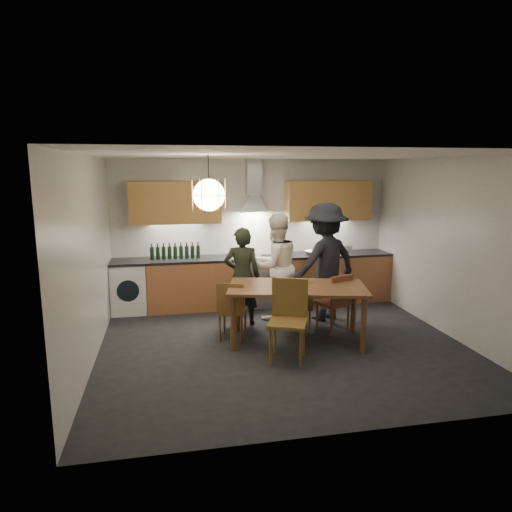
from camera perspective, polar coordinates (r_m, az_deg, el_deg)
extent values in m
plane|color=black|center=(6.54, 3.30, -10.95)|extent=(5.00, 5.00, 0.00)
cube|color=silver|center=(8.35, -0.45, 3.08)|extent=(5.00, 0.02, 2.60)
cube|color=silver|center=(4.09, 11.37, -5.28)|extent=(5.00, 0.02, 2.60)
cube|color=silver|center=(6.06, -20.11, -0.52)|extent=(0.02, 4.50, 2.60)
cube|color=silver|center=(7.22, 23.02, 1.00)|extent=(0.02, 4.50, 2.60)
cube|color=white|center=(6.08, 3.56, 12.47)|extent=(5.00, 4.50, 0.02)
cube|color=#BE7749|center=(8.08, -8.27, -3.57)|extent=(1.45, 0.60, 0.86)
cube|color=#BE7749|center=(8.62, 9.62, -2.72)|extent=(2.05, 0.60, 0.86)
cube|color=white|center=(8.10, -15.54, -3.86)|extent=(0.58, 0.58, 0.85)
cube|color=black|center=(7.98, -10.51, -0.52)|extent=(2.05, 0.62, 0.04)
cube|color=black|center=(8.53, 9.72, 0.23)|extent=(2.05, 0.62, 0.04)
cube|color=silver|center=(8.23, -0.06, -3.42)|extent=(0.90, 0.60, 0.80)
cube|color=black|center=(7.96, 0.34, -4.05)|extent=(0.78, 0.02, 0.42)
cube|color=slate|center=(8.13, -0.06, -0.41)|extent=(0.90, 0.60, 0.08)
cube|color=silver|center=(7.87, 0.31, -0.35)|extent=(0.90, 0.08, 0.04)
cube|color=tan|center=(7.97, -10.04, 6.60)|extent=(1.55, 0.35, 0.72)
cube|color=tan|center=(8.49, 8.99, 6.88)|extent=(1.55, 0.35, 0.72)
cube|color=silver|center=(8.14, -0.29, 9.88)|extent=(0.26, 0.22, 0.62)
cylinder|color=black|center=(5.80, -5.96, 10.05)|extent=(0.01, 0.01, 0.50)
sphere|color=#FFE0A5|center=(5.81, -5.91, 7.59)|extent=(0.40, 0.40, 0.40)
torus|color=gold|center=(5.81, -5.91, 7.59)|extent=(0.43, 0.43, 0.01)
cube|color=brown|center=(6.44, 5.15, -3.94)|extent=(2.08, 1.38, 0.04)
cylinder|color=brown|center=(6.20, -2.89, -8.40)|extent=(0.07, 0.07, 0.76)
cylinder|color=brown|center=(6.95, -2.30, -6.27)|extent=(0.07, 0.07, 0.76)
cylinder|color=brown|center=(6.29, 13.29, -8.40)|extent=(0.07, 0.07, 0.76)
cylinder|color=brown|center=(7.03, 12.10, -6.31)|extent=(0.07, 0.07, 0.76)
cube|color=brown|center=(6.63, -2.94, -6.81)|extent=(0.49, 0.49, 0.04)
cube|color=brown|center=(6.39, -3.24, -5.30)|extent=(0.38, 0.16, 0.43)
cylinder|color=brown|center=(6.82, -1.36, -8.22)|extent=(0.03, 0.03, 0.40)
cylinder|color=brown|center=(6.52, -1.79, -9.11)|extent=(0.03, 0.03, 0.40)
cylinder|color=brown|center=(6.87, -3.99, -8.09)|extent=(0.03, 0.03, 0.40)
cylinder|color=brown|center=(6.58, -4.53, -8.96)|extent=(0.03, 0.03, 0.40)
cube|color=brown|center=(6.88, 5.20, -6.37)|extent=(0.38, 0.38, 0.04)
cube|color=brown|center=(6.67, 5.61, -4.98)|extent=(0.37, 0.04, 0.40)
cylinder|color=brown|center=(7.12, 6.02, -7.53)|extent=(0.03, 0.03, 0.38)
cylinder|color=brown|center=(6.85, 6.71, -8.29)|extent=(0.03, 0.03, 0.38)
cylinder|color=brown|center=(7.05, 3.67, -7.69)|extent=(0.03, 0.03, 0.38)
cylinder|color=brown|center=(6.77, 4.27, -8.47)|extent=(0.03, 0.03, 0.38)
cube|color=brown|center=(7.01, 9.58, -5.82)|extent=(0.52, 0.52, 0.04)
cube|color=brown|center=(6.81, 10.66, -4.24)|extent=(0.39, 0.18, 0.44)
cylinder|color=brown|center=(7.30, 9.66, -7.02)|extent=(0.03, 0.03, 0.41)
cylinder|color=brown|center=(7.07, 11.42, -7.67)|extent=(0.03, 0.03, 0.41)
cylinder|color=brown|center=(7.09, 7.64, -7.48)|extent=(0.03, 0.03, 0.41)
cylinder|color=brown|center=(6.86, 9.39, -8.18)|extent=(0.03, 0.03, 0.41)
cube|color=brown|center=(5.86, 3.98, -8.35)|extent=(0.61, 0.61, 0.04)
cube|color=brown|center=(5.97, 4.26, -5.17)|extent=(0.45, 0.22, 0.51)
cylinder|color=brown|center=(5.80, 1.82, -11.31)|extent=(0.04, 0.04, 0.48)
cylinder|color=brown|center=(6.14, 2.38, -10.00)|extent=(0.04, 0.04, 0.48)
cylinder|color=brown|center=(5.75, 5.63, -11.52)|extent=(0.04, 0.04, 0.48)
cylinder|color=brown|center=(6.10, 5.96, -10.19)|extent=(0.04, 0.04, 0.48)
imported|color=black|center=(7.13, -1.74, -2.55)|extent=(0.63, 0.48, 1.55)
imported|color=white|center=(7.40, 2.45, -1.37)|extent=(0.99, 0.87, 1.73)
imported|color=black|center=(7.43, 8.60, -0.75)|extent=(1.40, 1.10, 1.90)
imported|color=silver|center=(8.36, 6.98, 0.46)|extent=(0.31, 0.31, 0.06)
cylinder|color=silver|center=(8.63, 11.35, 0.84)|extent=(0.21, 0.21, 0.12)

